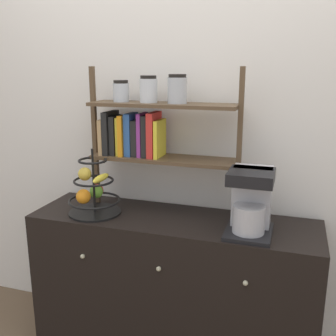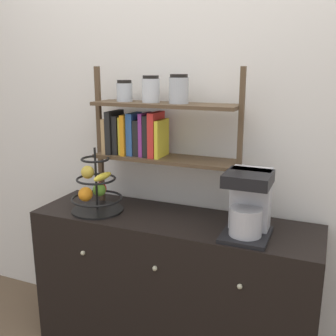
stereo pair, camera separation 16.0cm
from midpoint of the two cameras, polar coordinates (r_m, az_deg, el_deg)
wall_back at (r=2.14m, az=0.66°, el=8.13°), size 7.00×0.05×2.60m
sideboard at (r=2.21m, az=-1.52°, el=-16.83°), size 1.48×0.45×0.78m
coffee_maker at (r=1.84m, az=9.50°, el=-4.78°), size 0.21×0.25×0.31m
fruit_stand at (r=2.12m, az=-12.96°, el=-3.46°), size 0.28×0.28×0.35m
shelf_hutch at (r=2.06m, az=-5.42°, el=5.95°), size 0.81×0.20×0.76m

